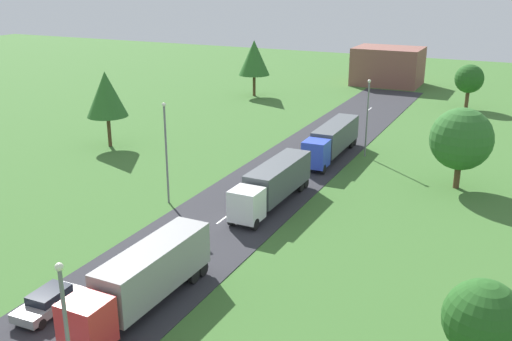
% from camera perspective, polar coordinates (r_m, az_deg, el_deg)
% --- Properties ---
extents(road, '(10.00, 140.00, 0.06)m').
position_cam_1_polar(road, '(44.66, -7.41, -7.84)').
color(road, '#2B2B30').
rests_on(road, ground).
extents(lane_marking_centre, '(0.16, 118.89, 0.01)m').
position_cam_1_polar(lane_marking_centre, '(41.44, -10.77, -10.20)').
color(lane_marking_centre, white).
rests_on(lane_marking_centre, road).
extents(truck_lead, '(2.69, 12.05, 3.68)m').
position_cam_1_polar(truck_lead, '(37.17, -10.82, -10.12)').
color(truck_lead, red).
rests_on(truck_lead, road).
extents(truck_second, '(2.65, 12.34, 3.56)m').
position_cam_1_polar(truck_second, '(52.27, 1.67, -1.19)').
color(truck_second, white).
rests_on(truck_second, road).
extents(truck_third, '(2.66, 13.23, 3.56)m').
position_cam_1_polar(truck_third, '(66.47, 7.39, 3.03)').
color(truck_third, blue).
rests_on(truck_third, road).
extents(car_second, '(2.04, 4.47, 1.42)m').
position_cam_1_polar(car_second, '(38.82, -19.52, -11.88)').
color(car_second, gray).
rests_on(car_second, road).
extents(lamppost_second, '(0.36, 0.36, 9.24)m').
position_cam_1_polar(lamppost_second, '(52.37, -8.71, 2.10)').
color(lamppost_second, slate).
rests_on(lamppost_second, ground).
extents(lamppost_third, '(0.36, 0.36, 8.77)m').
position_cam_1_polar(lamppost_third, '(66.70, 10.74, 5.36)').
color(lamppost_third, slate).
rests_on(lamppost_third, ground).
extents(tree_oak, '(5.20, 5.20, 9.27)m').
position_cam_1_polar(tree_oak, '(99.34, -0.18, 10.88)').
color(tree_oak, '#513823').
rests_on(tree_oak, ground).
extents(tree_birch, '(4.34, 4.34, 6.69)m').
position_cam_1_polar(tree_birch, '(95.98, 19.98, 8.35)').
color(tree_birch, '#513823').
rests_on(tree_birch, ground).
extents(tree_maple, '(5.94, 5.94, 7.88)m').
position_cam_1_polar(tree_maple, '(58.89, 19.30, 2.89)').
color(tree_maple, '#513823').
rests_on(tree_maple, ground).
extents(tree_pine, '(3.61, 3.61, 7.05)m').
position_cam_1_polar(tree_pine, '(28.75, 21.15, -13.37)').
color(tree_pine, '#513823').
rests_on(tree_pine, ground).
extents(tree_elm, '(4.82, 4.82, 8.99)m').
position_cam_1_polar(tree_elm, '(71.47, -14.33, 7.18)').
color(tree_elm, '#513823').
rests_on(tree_elm, ground).
extents(distant_building, '(12.03, 9.20, 6.82)m').
position_cam_1_polar(distant_building, '(112.86, 12.67, 9.85)').
color(distant_building, brown).
rests_on(distant_building, ground).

